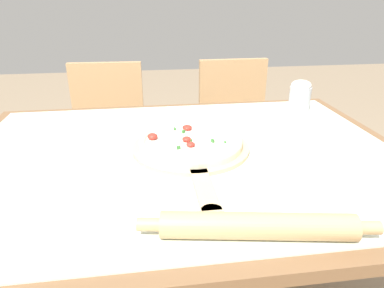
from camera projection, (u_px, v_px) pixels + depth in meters
name	position (u px, v px, depth m)	size (l,w,h in m)	color
dining_table	(184.00, 184.00, 1.06)	(1.35, 0.99, 0.77)	brown
towel_cloth	(184.00, 153.00, 1.02)	(1.27, 0.91, 0.00)	silver
pizza_peel	(192.00, 150.00, 1.01)	(0.35, 0.54, 0.01)	#D6B784
pizza	(190.00, 142.00, 1.03)	(0.31, 0.31, 0.04)	beige
rolling_pin	(258.00, 226.00, 0.65)	(0.46, 0.11, 0.05)	tan
chair_left	(109.00, 135.00, 1.84)	(0.41, 0.41, 0.88)	tan
chair_right	(235.00, 129.00, 1.93)	(0.41, 0.41, 0.88)	tan
flour_cup	(300.00, 95.00, 1.36)	(0.08, 0.08, 0.12)	#B2B7BC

